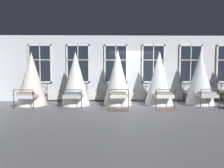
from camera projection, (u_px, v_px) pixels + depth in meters
name	position (u px, v px, depth m)	size (l,w,h in m)	color
ground	(137.00, 104.00, 9.30)	(28.25, 28.25, 0.00)	slate
back_wall_with_windows	(134.00, 68.00, 10.42)	(15.12, 0.10, 3.26)	silver
window_bank	(135.00, 79.00, 10.34)	(10.52, 0.10, 2.73)	black
cot_first	(32.00, 80.00, 9.11)	(1.29, 2.00, 2.33)	#4C3323
cot_second	(76.00, 79.00, 9.16)	(1.29, 2.00, 2.35)	#4C3323
cot_third	(118.00, 78.00, 9.25)	(1.29, 2.00, 2.45)	#4C3323
cot_fourth	(159.00, 79.00, 9.24)	(1.29, 2.01, 2.38)	#4C3323
cot_fifth	(200.00, 78.00, 9.33)	(1.29, 2.00, 2.43)	#4C3323
rug_third	(118.00, 110.00, 7.93)	(0.80, 0.56, 0.01)	brown
rug_fourth	(167.00, 110.00, 7.97)	(0.80, 0.56, 0.01)	brown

